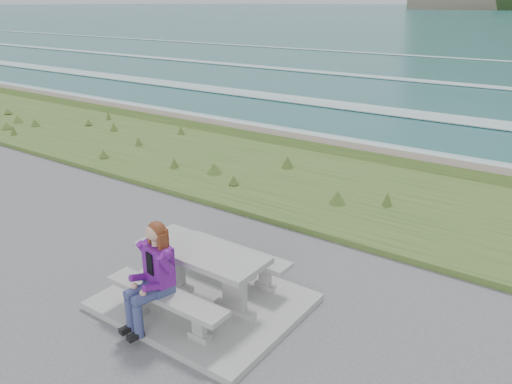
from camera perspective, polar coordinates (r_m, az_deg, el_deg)
concrete_slab at (r=7.07m, az=-5.96°, el=-12.33°), size 2.60×2.10×0.10m
picnic_table at (r=6.74m, az=-6.16°, el=-7.83°), size 1.80×0.75×0.75m
bench_landward at (r=6.43m, az=-10.26°, el=-12.03°), size 1.80×0.35×0.45m
bench_seaward at (r=7.32m, az=-2.46°, el=-7.31°), size 1.80×0.35×0.45m
grass_verge at (r=10.91m, az=11.50°, el=-0.49°), size 160.00×4.50×0.22m
shore_drop at (r=13.49m, az=16.63°, el=3.21°), size 160.00×0.80×2.20m
seated_woman at (r=6.36m, az=-12.04°, el=-10.91°), size 0.51×0.74×1.38m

